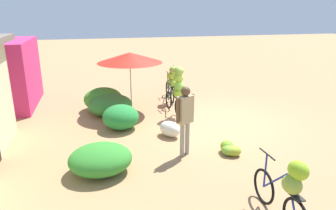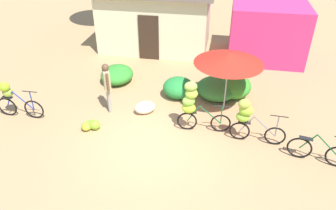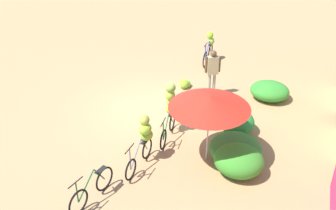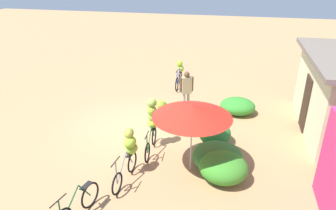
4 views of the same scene
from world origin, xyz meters
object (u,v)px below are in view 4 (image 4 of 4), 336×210
Objects in this scene: bicycle_leftmost at (180,73)px; person_vendor at (186,88)px; market_umbrella at (192,111)px; bicycle_near_pile at (152,120)px; banana_pile_on_ground at (162,104)px; bicycle_center_loaded at (129,150)px; bicycle_by_shop at (77,207)px; produce_sack at (182,121)px.

bicycle_leftmost is 3.09m from person_vendor.
market_umbrella is 1.27× the size of person_vendor.
bicycle_near_pile is 2.72× the size of banana_pile_on_ground.
bicycle_center_loaded is 4.83m from banana_pile_on_ground.
market_umbrella reaches higher than bicycle_near_pile.
bicycle_leftmost is at bearing 174.99° from banana_pile_on_ground.
bicycle_center_loaded is at bearing -67.25° from market_umbrella.
bicycle_center_loaded is 2.08m from bicycle_by_shop.
bicycle_near_pile is 2.97m from person_vendor.
bicycle_near_pile is 2.45× the size of produce_sack.
produce_sack is (4.17, 0.94, -0.49)m from bicycle_leftmost.
bicycle_by_shop is at bearing -13.06° from bicycle_near_pile.
bicycle_by_shop is (3.55, -0.82, -0.62)m from bicycle_near_pile.
market_umbrella is at bearing 12.34° from person_vendor.
person_vendor is (0.24, 1.10, 0.95)m from banana_pile_on_ground.
bicycle_center_loaded reaches higher than bicycle_by_shop.
person_vendor reaches higher than bicycle_leftmost.
banana_pile_on_ground is at bearing 177.22° from bicycle_by_shop.
market_umbrella is 2.08m from bicycle_center_loaded.
produce_sack is 1.50m from person_vendor.
bicycle_by_shop is at bearing -3.42° from bicycle_leftmost.
market_umbrella is 1.31× the size of bicycle_near_pile.
produce_sack reaches higher than banana_pile_on_ground.
bicycle_by_shop is at bearing -40.91° from market_umbrella.
bicycle_by_shop is (1.93, -0.62, -0.47)m from bicycle_center_loaded.
bicycle_near_pile is (-0.94, -1.44, -0.92)m from market_umbrella.
person_vendor is at bearing 16.40° from bicycle_leftmost.
bicycle_near_pile is 3.30m from banana_pile_on_ground.
person_vendor is (-3.84, -0.84, -0.82)m from market_umbrella.
produce_sack is (1.46, 1.18, 0.08)m from banana_pile_on_ground.
bicycle_center_loaded is at bearing -7.17° from bicycle_near_pile.
bicycle_center_loaded is (7.48, 0.06, 0.12)m from bicycle_leftmost.
banana_pile_on_ground is (-6.70, 0.32, -0.23)m from bicycle_by_shop.
bicycle_leftmost is 2.59× the size of banana_pile_on_ground.
banana_pile_on_ground is 0.90× the size of produce_sack.
person_vendor reaches higher than bicycle_near_pile.
produce_sack is (-3.31, 0.88, -0.62)m from bicycle_center_loaded.
market_umbrella is at bearing 16.27° from produce_sack.
market_umbrella is 1.37× the size of bicycle_leftmost.
market_umbrella reaches higher than bicycle_leftmost.
person_vendor is at bearing -167.66° from market_umbrella.
banana_pile_on_ground is (-3.15, -0.50, -0.85)m from bicycle_near_pile.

